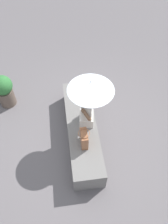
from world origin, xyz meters
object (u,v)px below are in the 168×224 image
Objects in this scene: planter_near at (4,90)px; parasol at (91,86)px; person_seated at (87,110)px; handbag_black at (84,138)px.

parasol is at bearing 57.49° from planter_near.
person_seated reaches higher than handbag_black.
parasol is 3.16× the size of handbag_black.
planter_near is at bearing -135.41° from handbag_black.
person_seated is at bearing -95.74° from parasol.
handbag_black is 2.42m from planter_near.
parasol is 1.37× the size of planter_near.
planter_near is at bearing -122.51° from parasol.
handbag_black is (0.52, -0.12, -0.20)m from person_seated.
handbag_black is at bearing -13.10° from person_seated.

